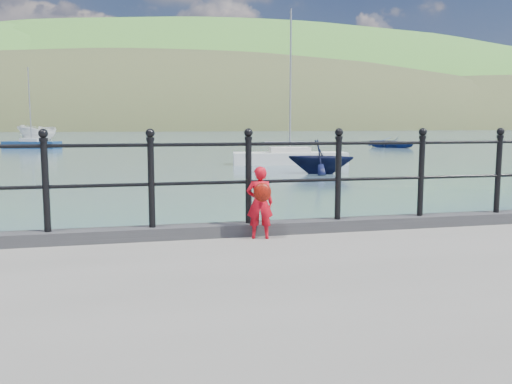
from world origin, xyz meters
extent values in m
plane|color=#2D4251|center=(0.00, 0.00, 0.00)|extent=(600.00, 600.00, 0.00)
cube|color=#28282B|center=(0.00, -0.15, 1.07)|extent=(60.00, 0.30, 0.15)
cylinder|color=black|center=(0.00, -0.15, 1.67)|extent=(18.00, 0.04, 0.04)
cylinder|color=black|center=(0.00, -0.15, 2.15)|extent=(18.00, 0.04, 0.04)
cylinder|color=black|center=(-1.80, -0.15, 1.67)|extent=(0.08, 0.08, 1.05)
sphere|color=black|center=(-1.80, -0.15, 2.29)|extent=(0.11, 0.11, 0.11)
cylinder|color=black|center=(-0.60, -0.15, 1.67)|extent=(0.08, 0.08, 1.05)
sphere|color=black|center=(-0.60, -0.15, 2.29)|extent=(0.11, 0.11, 0.11)
cylinder|color=black|center=(0.60, -0.15, 1.67)|extent=(0.08, 0.08, 1.05)
sphere|color=black|center=(0.60, -0.15, 2.29)|extent=(0.11, 0.11, 0.11)
cylinder|color=black|center=(1.80, -0.15, 1.67)|extent=(0.08, 0.08, 1.05)
sphere|color=black|center=(1.80, -0.15, 2.29)|extent=(0.11, 0.11, 0.11)
cylinder|color=black|center=(3.00, -0.15, 1.67)|extent=(0.08, 0.08, 1.05)
sphere|color=black|center=(3.00, -0.15, 2.29)|extent=(0.11, 0.11, 0.11)
cylinder|color=black|center=(4.20, -0.15, 1.67)|extent=(0.08, 0.08, 1.05)
sphere|color=black|center=(4.20, -0.15, 2.29)|extent=(0.11, 0.11, 0.11)
ellipsoid|color=#333A21|center=(20.00, 195.00, -15.40)|extent=(400.00, 100.00, 88.00)
ellipsoid|color=#387026|center=(60.00, 255.00, -27.30)|extent=(600.00, 180.00, 156.00)
cube|color=silver|center=(-35.00, 181.00, 3.00)|extent=(9.00, 6.00, 6.00)
cube|color=#4C4744|center=(-35.00, 181.00, 7.00)|extent=(9.50, 6.50, 2.00)
cube|color=silver|center=(-12.00, 181.00, 3.00)|extent=(9.00, 6.00, 6.00)
cube|color=#4C4744|center=(-12.00, 181.00, 7.00)|extent=(9.50, 6.50, 2.00)
cube|color=silver|center=(18.00, 181.00, 3.00)|extent=(9.00, 6.00, 6.00)
cube|color=#4C4744|center=(18.00, 181.00, 7.00)|extent=(9.50, 6.50, 2.00)
cube|color=silver|center=(45.00, 181.00, 3.00)|extent=(9.00, 6.00, 6.00)
cube|color=#4C4744|center=(45.00, 181.00, 7.00)|extent=(9.50, 6.50, 2.00)
imported|color=red|center=(0.68, -0.40, 1.44)|extent=(0.37, 0.28, 0.89)
ellipsoid|color=red|center=(0.68, -0.53, 1.59)|extent=(0.22, 0.11, 0.23)
imported|color=navy|center=(24.60, 42.15, 0.52)|extent=(5.34, 6.05, 1.04)
imported|color=silver|center=(-10.19, 54.93, 1.11)|extent=(4.51, 6.08, 2.21)
imported|color=black|center=(8.07, 17.68, 0.81)|extent=(3.92, 3.72, 1.62)
cube|color=silver|center=(8.36, 23.69, 0.25)|extent=(6.83, 2.91, 0.90)
cube|color=beige|center=(8.36, 23.69, 0.75)|extent=(2.50, 1.65, 0.50)
cylinder|color=#A5A5A8|center=(8.36, 23.69, 4.77)|extent=(0.10, 0.10, 8.14)
cylinder|color=#A5A5A8|center=(8.36, 23.69, 1.30)|extent=(2.95, 0.56, 0.06)
cube|color=navy|center=(-9.66, 47.63, 0.25)|extent=(5.47, 3.60, 0.90)
cube|color=beige|center=(-9.66, 47.63, 0.75)|extent=(2.15, 1.80, 0.50)
cylinder|color=#A5A5A8|center=(-9.66, 47.63, 4.10)|extent=(0.10, 0.10, 6.80)
cylinder|color=#A5A5A8|center=(-9.66, 47.63, 1.30)|extent=(2.19, 0.98, 0.06)
camera|label=1|loc=(-0.86, -6.75, 2.41)|focal=38.00mm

